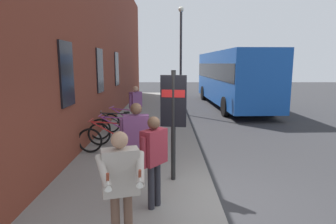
% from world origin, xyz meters
% --- Properties ---
extents(ground, '(60.00, 60.00, 0.00)m').
position_xyz_m(ground, '(6.00, -1.00, 0.00)').
color(ground, '#2D2D30').
extents(sidewalk_pavement, '(24.00, 3.50, 0.12)m').
position_xyz_m(sidewalk_pavement, '(8.00, 1.75, 0.06)').
color(sidewalk_pavement, gray).
rests_on(sidewalk_pavement, ground).
extents(station_facade, '(22.00, 0.65, 7.36)m').
position_xyz_m(station_facade, '(8.99, 3.80, 3.67)').
color(station_facade, brown).
rests_on(station_facade, ground).
extents(bicycle_by_door, '(0.48, 1.77, 0.97)m').
position_xyz_m(bicycle_by_door, '(2.80, 2.67, 0.51)').
color(bicycle_by_door, black).
rests_on(bicycle_by_door, sidewalk_pavement).
extents(bicycle_mid_rack, '(0.48, 1.77, 0.97)m').
position_xyz_m(bicycle_mid_rack, '(3.56, 2.58, 0.51)').
color(bicycle_mid_rack, black).
rests_on(bicycle_mid_rack, sidewalk_pavement).
extents(bicycle_beside_lamp, '(0.51, 1.75, 0.97)m').
position_xyz_m(bicycle_beside_lamp, '(4.32, 2.73, 0.51)').
color(bicycle_beside_lamp, black).
rests_on(bicycle_beside_lamp, sidewalk_pavement).
extents(bicycle_nearest_sign, '(0.52, 1.75, 0.97)m').
position_xyz_m(bicycle_nearest_sign, '(5.12, 2.56, 0.51)').
color(bicycle_nearest_sign, black).
rests_on(bicycle_nearest_sign, sidewalk_pavement).
extents(transit_info_sign, '(0.17, 0.56, 2.40)m').
position_xyz_m(transit_info_sign, '(0.88, 0.85, 1.72)').
color(transit_info_sign, black).
rests_on(transit_info_sign, sidewalk_pavement).
extents(city_bus, '(10.59, 2.97, 3.35)m').
position_xyz_m(city_bus, '(12.59, -3.00, 1.92)').
color(city_bus, '#1951B2').
rests_on(city_bus, ground).
extents(pedestrian_by_facade, '(0.51, 0.50, 1.67)m').
position_xyz_m(pedestrian_by_facade, '(6.04, 2.24, 1.14)').
color(pedestrian_by_facade, '#723F72').
rests_on(pedestrian_by_facade, sidewalk_pavement).
extents(pedestrian_near_bus, '(0.29, 0.67, 1.76)m').
position_xyz_m(pedestrian_near_bus, '(0.52, 1.61, 1.20)').
color(pedestrian_near_bus, '#B2A599').
rests_on(pedestrian_near_bus, sidewalk_pavement).
extents(pedestrian_crossing_street, '(0.52, 0.48, 1.65)m').
position_xyz_m(pedestrian_crossing_street, '(-0.35, 1.22, 1.13)').
color(pedestrian_crossing_street, '#26262D').
rests_on(pedestrian_crossing_street, sidewalk_pavement).
extents(tourist_with_hotdogs, '(0.67, 0.66, 1.68)m').
position_xyz_m(tourist_with_hotdogs, '(-1.56, 1.59, 1.16)').
color(tourist_with_hotdogs, brown).
rests_on(tourist_with_hotdogs, sidewalk_pavement).
extents(street_lamp, '(0.28, 0.28, 5.36)m').
position_xyz_m(street_lamp, '(9.83, 0.30, 3.28)').
color(street_lamp, '#333338').
rests_on(street_lamp, sidewalk_pavement).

